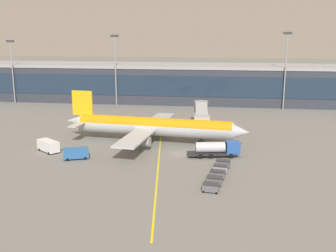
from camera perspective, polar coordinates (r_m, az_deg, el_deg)
The scene contains 16 objects.
ground_plane at distance 86.02m, azimuth 1.71°, elevation -4.00°, with size 700.00×700.00×0.00m, color slate.
apron_lead_in_line at distance 88.51m, azimuth -1.21°, elevation -3.50°, with size 0.30×80.00×0.01m, color yellow.
terminal_building at distance 151.41m, azimuth 5.97°, elevation 6.02°, with size 196.78×22.16×13.84m.
main_airliner at distance 94.46m, azimuth -2.12°, elevation -0.05°, with size 44.61×35.47×11.64m.
jet_bridge at distance 104.65m, azimuth 4.75°, elevation 1.77°, with size 5.23×24.43×6.52m.
fuel_tanker at distance 84.31m, azimuth 6.97°, elevation -3.21°, with size 11.07×4.43×3.25m.
crew_van at distance 84.46m, azimuth -12.96°, elevation -3.73°, with size 5.42×3.87×2.30m.
lavatory_truck at distance 91.03m, azimuth -16.53°, elevation -2.66°, with size 6.01×5.35×2.50m.
baggage_cart_0 at distance 66.34m, azimuth 6.08°, elevation -8.61°, with size 2.85×1.97×1.48m.
baggage_cart_1 at distance 69.28m, azimuth 6.57°, elevation -7.67°, with size 2.85×1.97×1.48m.
baggage_cart_2 at distance 72.25m, azimuth 7.01°, elevation -6.80°, with size 2.85×1.97×1.48m.
baggage_cart_3 at distance 75.23m, azimuth 7.42°, elevation -6.00°, with size 2.85×1.97×1.48m.
baggage_cart_4 at distance 78.23m, azimuth 7.80°, elevation -5.27°, with size 2.85×1.97×1.48m.
apron_light_mast_0 at distance 143.70m, azimuth -7.44°, elevation 8.57°, with size 2.80×0.50×24.65m.
apron_light_mast_1 at distance 158.31m, azimuth -21.17°, elevation 7.85°, with size 2.80×0.50×22.74m.
apron_light_mast_2 at distance 140.14m, azimuth 16.30°, elevation 8.24°, with size 2.80×0.50×25.55m.
Camera 1 is at (8.67, -81.81, 25.11)m, focal length 43.12 mm.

